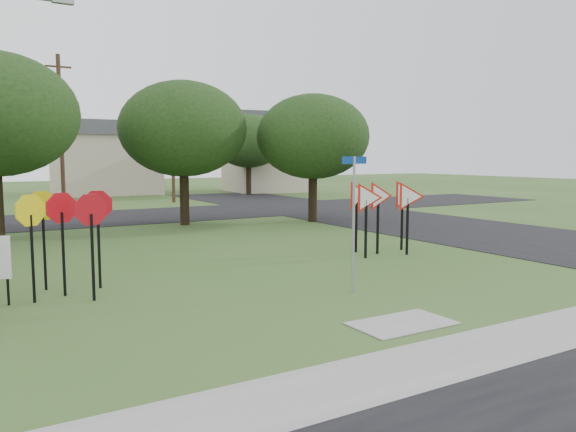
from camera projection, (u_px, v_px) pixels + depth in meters
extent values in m
plane|color=#31531F|center=(331.00, 298.00, 13.03)|extent=(140.00, 140.00, 0.00)
cube|color=gray|center=(476.00, 351.00, 9.44)|extent=(30.00, 1.60, 0.02)
cube|color=#31531F|center=(539.00, 375.00, 8.41)|extent=(30.00, 0.80, 0.02)
cube|color=black|center=(414.00, 223.00, 27.67)|extent=(8.00, 50.00, 0.02)
cube|color=black|center=(117.00, 217.00, 30.11)|extent=(60.00, 8.00, 0.02)
cube|color=gray|center=(402.00, 324.00, 10.97)|extent=(2.00, 1.20, 0.02)
cylinder|color=#94969C|center=(354.00, 225.00, 13.38)|extent=(0.07, 0.07, 3.26)
cube|color=navy|center=(354.00, 160.00, 13.21)|extent=(0.67, 0.07, 0.17)
cube|color=black|center=(63.00, 254.00, 13.09)|extent=(0.06, 0.06, 1.98)
cube|color=black|center=(99.00, 249.00, 13.88)|extent=(0.06, 0.06, 1.98)
cube|color=black|center=(93.00, 258.00, 12.66)|extent=(0.06, 0.06, 1.98)
cube|color=black|center=(33.00, 259.00, 12.48)|extent=(0.06, 0.06, 1.98)
cube|color=black|center=(44.00, 250.00, 13.70)|extent=(0.06, 0.06, 1.98)
cube|color=black|center=(366.00, 229.00, 17.98)|extent=(0.06, 0.06, 1.89)
cube|color=black|center=(378.00, 226.00, 18.77)|extent=(0.06, 0.06, 1.89)
cube|color=black|center=(407.00, 226.00, 18.61)|extent=(0.06, 0.06, 1.89)
cube|color=black|center=(356.00, 225.00, 19.10)|extent=(0.06, 0.06, 1.89)
cube|color=black|center=(402.00, 223.00, 19.60)|extent=(0.06, 0.06, 1.89)
cube|color=black|center=(8.00, 289.00, 12.32)|extent=(0.05, 0.05, 0.73)
cube|color=#94969C|center=(63.00, 1.00, 13.55)|extent=(0.50, 0.18, 0.12)
cylinder|color=#4A3222|center=(61.00, 135.00, 32.04)|extent=(0.24, 0.24, 9.00)
cube|color=#4A3222|center=(58.00, 67.00, 31.64)|extent=(1.40, 0.10, 0.10)
cylinder|color=#4A3222|center=(173.00, 142.00, 39.55)|extent=(0.24, 0.24, 8.50)
cube|color=#4A3222|center=(171.00, 91.00, 39.17)|extent=(1.40, 0.10, 0.10)
cube|color=beige|center=(105.00, 165.00, 48.97)|extent=(8.00, 8.00, 5.00)
cube|color=#4C4B51|center=(104.00, 129.00, 48.64)|extent=(8.40, 8.40, 1.20)
cube|color=beige|center=(267.00, 159.00, 52.62)|extent=(7.91, 7.91, 6.00)
cube|color=#4C4B51|center=(267.00, 120.00, 52.24)|extent=(8.30, 8.30, 1.20)
cylinder|color=black|center=(185.00, 199.00, 26.73)|extent=(0.44, 0.44, 2.45)
ellipsoid|color=black|center=(183.00, 129.00, 26.38)|extent=(6.00, 6.00, 4.50)
cylinder|color=black|center=(313.00, 199.00, 28.08)|extent=(0.44, 0.44, 2.27)
ellipsoid|color=black|center=(313.00, 137.00, 27.75)|extent=(5.60, 5.60, 4.20)
cylinder|color=black|center=(249.00, 181.00, 47.36)|extent=(0.44, 0.44, 2.45)
ellipsoid|color=black|center=(248.00, 141.00, 47.00)|extent=(6.00, 6.00, 4.50)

